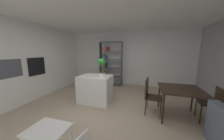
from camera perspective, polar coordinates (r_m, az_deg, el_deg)
ground_plane at (r=3.41m, az=-4.40°, el=-20.63°), size 9.21×9.21×0.00m
ceiling_slab at (r=3.11m, az=-5.11°, el=28.05°), size 6.70×6.01×0.06m
back_partition at (r=5.84m, az=5.97°, el=5.77°), size 6.70×0.06×2.67m
tall_cabinet_run_left at (r=4.89m, az=-39.05°, el=2.99°), size 0.67×5.42×2.67m
cabinet_niche_splashback at (r=4.24m, az=-44.16°, el=0.21°), size 0.01×0.94×0.53m
built_in_oven at (r=4.76m, az=-34.01°, el=1.59°), size 0.06×0.61×0.61m
kitchen_island at (r=3.88m, az=-8.39°, el=-9.54°), size 1.05×0.75×0.90m
potted_plant_on_island at (r=3.55m, az=-5.37°, el=2.48°), size 0.22×0.22×0.59m
open_bookshelf at (r=5.67m, az=-1.54°, el=3.44°), size 1.13×0.33×2.16m
child_table at (r=2.27m, az=-29.88°, el=-26.39°), size 0.61×0.49×0.51m
dining_table at (r=3.37m, az=31.51°, el=-9.42°), size 1.00×0.97×0.78m
dining_chair_window_side at (r=3.67m, az=42.26°, el=-11.75°), size 0.46×0.46×0.87m
dining_chair_island_side at (r=3.31m, az=18.87°, el=-11.10°), size 0.49×0.51×0.98m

